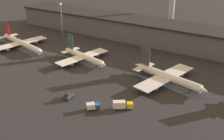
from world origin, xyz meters
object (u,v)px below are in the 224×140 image
object	(u,v)px
service_vehicle_0	(93,106)
service_vehicle_3	(122,105)
airplane_1	(84,57)
service_vehicle_2	(68,96)
airplane_2	(167,77)
airplane_0	(21,43)

from	to	relation	value
service_vehicle_0	service_vehicle_3	world-z (taller)	service_vehicle_3
airplane_1	service_vehicle_2	size ratio (longest dim) A/B	7.10
airplane_1	service_vehicle_0	bearing A→B (deg)	-35.17
airplane_1	service_vehicle_0	distance (m)	50.28
airplane_2	service_vehicle_3	bearing A→B (deg)	-88.67
airplane_0	service_vehicle_2	distance (m)	74.88
airplane_2	service_vehicle_2	world-z (taller)	airplane_2
airplane_1	service_vehicle_3	world-z (taller)	airplane_1
airplane_1	service_vehicle_3	xyz separation A→B (m)	(42.92, -31.20, -1.00)
airplane_2	airplane_0	bearing A→B (deg)	-165.47
airplane_1	airplane_2	bearing A→B (deg)	12.66
airplane_2	service_vehicle_0	size ratio (longest dim) A/B	7.36
service_vehicle_0	service_vehicle_2	bearing A→B (deg)	127.20
airplane_2	service_vehicle_2	size ratio (longest dim) A/B	8.25
service_vehicle_2	service_vehicle_3	distance (m)	23.93
service_vehicle_2	airplane_2	bearing A→B (deg)	129.78
airplane_0	airplane_2	bearing A→B (deg)	14.53
airplane_0	airplane_2	xyz separation A→B (m)	(96.62, 1.82, 0.44)
airplane_0	service_vehicle_2	bearing A→B (deg)	-13.51
airplane_2	service_vehicle_0	world-z (taller)	airplane_2
service_vehicle_3	airplane_1	bearing A→B (deg)	109.62
airplane_0	service_vehicle_0	xyz separation A→B (m)	(80.38, -35.21, -1.33)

